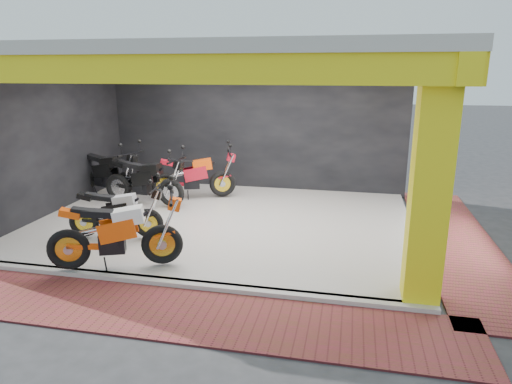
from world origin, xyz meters
TOP-DOWN VIEW (x-y plane):
  - ground at (0.00, 0.00)m, footprint 80.00×80.00m
  - showroom_floor at (0.00, 2.00)m, footprint 8.00×6.00m
  - showroom_ceiling at (0.00, 2.00)m, footprint 8.40×6.40m
  - back_wall at (0.00, 5.10)m, footprint 8.20×0.20m
  - left_wall at (-4.10, 2.00)m, footprint 0.20×6.20m
  - corner_column at (3.75, -0.75)m, footprint 0.50×0.50m
  - header_beam_front at (0.00, -1.00)m, footprint 8.40×0.30m
  - header_beam_right at (4.00, 2.00)m, footprint 0.30×6.40m
  - floor_kerb at (0.00, -1.02)m, footprint 8.00×0.20m
  - paver_front at (0.00, -1.80)m, footprint 9.00×1.40m
  - paver_right at (4.80, 2.00)m, footprint 1.40×7.00m
  - moto_hero at (-0.34, -0.50)m, footprint 2.46×1.61m
  - moto_row_a at (-1.10, 0.60)m, footprint 2.06×1.04m
  - moto_row_b at (-1.47, 2.64)m, footprint 2.38×1.13m
  - moto_row_c at (-0.53, 3.77)m, footprint 2.40×1.55m
  - moto_row_d at (-2.80, 3.03)m, footprint 2.52×1.51m

SIDE VIEW (x-z plane):
  - ground at x=0.00m, z-range 0.00..0.00m
  - paver_front at x=0.00m, z-range 0.00..0.03m
  - paver_right at x=4.80m, z-range 0.00..0.03m
  - showroom_floor at x=0.00m, z-range 0.00..0.10m
  - floor_kerb at x=0.00m, z-range 0.00..0.10m
  - moto_row_a at x=-1.10m, z-range 0.10..1.30m
  - moto_row_c at x=-0.53m, z-range 0.10..1.48m
  - moto_row_b at x=-1.47m, z-range 0.10..1.50m
  - moto_hero at x=-0.34m, z-range 0.10..1.51m
  - moto_row_d at x=-2.80m, z-range 0.10..1.55m
  - back_wall at x=0.00m, z-range 0.00..3.50m
  - left_wall at x=-4.10m, z-range 0.00..3.50m
  - corner_column at x=3.75m, z-range 0.00..3.50m
  - header_beam_front at x=0.00m, z-range 3.10..3.50m
  - header_beam_right at x=4.00m, z-range 3.10..3.50m
  - showroom_ceiling at x=0.00m, z-range 3.50..3.70m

